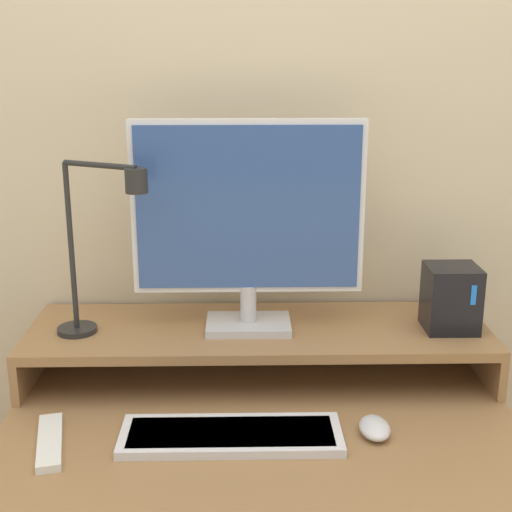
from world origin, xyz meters
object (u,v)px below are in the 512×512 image
object	(u,v)px
mouse	(375,428)
desk_lamp	(99,245)
monitor	(248,218)
remote_control	(50,442)
router_dock	(451,298)
keyboard	(231,435)

from	to	relation	value
mouse	desk_lamp	bearing A→B (deg)	157.81
monitor	remote_control	distance (m)	0.61
monitor	router_dock	distance (m)	0.49
desk_lamp	mouse	xyz separation A→B (m)	(0.56, -0.23, -0.31)
mouse	keyboard	bearing A→B (deg)	-177.58
monitor	remote_control	bearing A→B (deg)	-141.52
router_dock	remote_control	distance (m)	0.90
remote_control	desk_lamp	bearing A→B (deg)	75.66
router_dock	keyboard	bearing A→B (deg)	-150.76
keyboard	mouse	bearing A→B (deg)	2.42
mouse	monitor	bearing A→B (deg)	131.27
keyboard	mouse	xyz separation A→B (m)	(0.28, 0.01, 0.01)
remote_control	monitor	bearing A→B (deg)	38.48
monitor	remote_control	world-z (taller)	monitor
router_dock	keyboard	distance (m)	0.59
mouse	remote_control	distance (m)	0.62
keyboard	remote_control	world-z (taller)	keyboard
monitor	router_dock	size ratio (longest dim) A/B	3.42
desk_lamp	router_dock	bearing A→B (deg)	2.62
router_dock	remote_control	world-z (taller)	router_dock
keyboard	remote_control	bearing A→B (deg)	-177.64
router_dock	keyboard	xyz separation A→B (m)	(-0.49, -0.27, -0.18)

